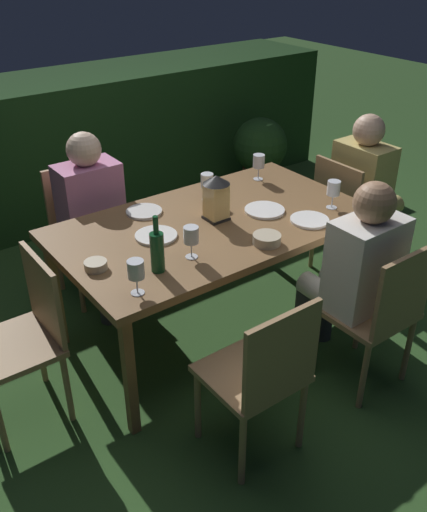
{
  "coord_description": "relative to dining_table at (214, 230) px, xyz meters",
  "views": [
    {
      "loc": [
        -1.69,
        -2.29,
        2.18
      ],
      "look_at": [
        0.0,
        0.0,
        0.53
      ],
      "focal_mm": 39.61,
      "sensor_mm": 36.0,
      "label": 1
    }
  ],
  "objects": [
    {
      "name": "chair_side_left_a",
      "position": [
        -0.4,
        -0.9,
        -0.22
      ],
      "size": [
        0.42,
        0.4,
        0.87
      ],
      "color": "#9E7A51",
      "rests_on": "ground"
    },
    {
      "name": "bowl_olives",
      "position": [
        0.07,
        -0.37,
        0.08
      ],
      "size": [
        0.15,
        0.15,
        0.05
      ],
      "color": "#BCAD8E",
      "rests_on": "dining_table"
    },
    {
      "name": "dining_table",
      "position": [
        0.0,
        0.0,
        0.0
      ],
      "size": [
        1.77,
        1.01,
        0.76
      ],
      "color": "brown",
      "rests_on": "ground"
    },
    {
      "name": "hedge_backdrop",
      "position": [
        0.0,
        2.23,
        -0.13
      ],
      "size": [
        5.23,
        0.86,
        1.14
      ],
      "primitive_type": "cube",
      "color": "#193816",
      "rests_on": "ground"
    },
    {
      "name": "plate_a",
      "position": [
        0.32,
        -0.07,
        0.06
      ],
      "size": [
        0.23,
        0.23,
        0.01
      ],
      "primitive_type": "cylinder",
      "color": "white",
      "rests_on": "dining_table"
    },
    {
      "name": "plate_d",
      "position": [
        0.44,
        -0.32,
        0.06
      ],
      "size": [
        0.22,
        0.22,
        0.01
      ],
      "primitive_type": "cylinder",
      "color": "white",
      "rests_on": "dining_table"
    },
    {
      "name": "wine_glass_b",
      "position": [
        0.67,
        -0.27,
        0.17
      ],
      "size": [
        0.08,
        0.08,
        0.17
      ],
      "color": "silver",
      "rests_on": "dining_table"
    },
    {
      "name": "chair_side_right_a",
      "position": [
        -0.4,
        0.9,
        -0.22
      ],
      "size": [
        0.42,
        0.4,
        0.87
      ],
      "color": "#9E7A51",
      "rests_on": "ground"
    },
    {
      "name": "chair_head_far",
      "position": [
        1.13,
        0.0,
        -0.22
      ],
      "size": [
        0.4,
        0.42,
        0.87
      ],
      "color": "#9E7A51",
      "rests_on": "ground"
    },
    {
      "name": "ground_plane",
      "position": [
        0.0,
        0.0,
        -0.7
      ],
      "size": [
        16.0,
        16.0,
        0.0
      ],
      "primitive_type": "plane",
      "color": "#2D5123"
    },
    {
      "name": "person_in_mustard",
      "position": [
        1.33,
        0.0,
        -0.06
      ],
      "size": [
        0.48,
        0.38,
        1.15
      ],
      "color": "tan",
      "rests_on": "ground"
    },
    {
      "name": "wine_glass_a",
      "position": [
        0.6,
        0.32,
        0.17
      ],
      "size": [
        0.08,
        0.08,
        0.17
      ],
      "color": "silver",
      "rests_on": "dining_table"
    },
    {
      "name": "lantern_centerpiece",
      "position": [
        0.03,
        0.01,
        0.2
      ],
      "size": [
        0.15,
        0.15,
        0.27
      ],
      "color": "black",
      "rests_on": "dining_table"
    },
    {
      "name": "side_table",
      "position": [
        -0.26,
        2.14,
        -0.26
      ],
      "size": [
        0.56,
        0.56,
        0.66
      ],
      "color": "brown",
      "rests_on": "ground"
    },
    {
      "name": "wine_glass_d",
      "position": [
        -0.71,
        -0.38,
        0.17
      ],
      "size": [
        0.08,
        0.08,
        0.17
      ],
      "color": "silver",
      "rests_on": "dining_table"
    },
    {
      "name": "person_in_pink",
      "position": [
        -0.4,
        0.7,
        -0.06
      ],
      "size": [
        0.38,
        0.47,
        1.15
      ],
      "color": "#C675A3",
      "rests_on": "ground"
    },
    {
      "name": "person_in_cream",
      "position": [
        0.4,
        -0.7,
        -0.06
      ],
      "size": [
        0.38,
        0.47,
        1.15
      ],
      "color": "white",
      "rests_on": "ground"
    },
    {
      "name": "wine_glass_c",
      "position": [
        -0.33,
        -0.26,
        0.17
      ],
      "size": [
        0.08,
        0.08,
        0.17
      ],
      "color": "silver",
      "rests_on": "dining_table"
    },
    {
      "name": "plate_b",
      "position": [
        -0.26,
        0.33,
        0.06
      ],
      "size": [
        0.21,
        0.21,
        0.01
      ],
      "primitive_type": "cylinder",
      "color": "silver",
      "rests_on": "dining_table"
    },
    {
      "name": "wine_glass_e",
      "position": [
        0.14,
        0.26,
        0.17
      ],
      "size": [
        0.08,
        0.08,
        0.17
      ],
      "color": "silver",
      "rests_on": "dining_table"
    },
    {
      "name": "bowl_bread",
      "position": [
        -0.76,
        -0.08,
        0.08
      ],
      "size": [
        0.11,
        0.11,
        0.04
      ],
      "color": "#BCAD8E",
      "rests_on": "dining_table"
    },
    {
      "name": "chair_head_near",
      "position": [
        -1.13,
        0.0,
        -0.22
      ],
      "size": [
        0.4,
        0.42,
        0.87
      ],
      "color": "#9E7A51",
      "rests_on": "ground"
    },
    {
      "name": "ice_bucket",
      "position": [
        -0.26,
        2.14,
        0.05
      ],
      "size": [
        0.26,
        0.26,
        0.34
      ],
      "color": "#B2B7BF",
      "rests_on": "side_table"
    },
    {
      "name": "green_bottle_on_table",
      "position": [
        -0.53,
        -0.27,
        0.16
      ],
      "size": [
        0.07,
        0.07,
        0.29
      ],
      "color": "#144723",
      "rests_on": "dining_table"
    },
    {
      "name": "chair_side_left_b",
      "position": [
        0.4,
        -0.9,
        -0.22
      ],
      "size": [
        0.42,
        0.4,
        0.87
      ],
      "color": "#9E7A51",
      "rests_on": "ground"
    },
    {
      "name": "potted_plant_by_hedge",
      "position": [
        1.52,
        1.36,
        -0.26
      ],
      "size": [
        0.48,
        0.48,
        0.76
      ],
      "color": "#9E5133",
      "rests_on": "ground"
    },
    {
      "name": "plate_c",
      "position": [
        -0.36,
        0.03,
        0.06
      ],
      "size": [
        0.23,
        0.23,
        0.01
      ],
      "primitive_type": "cylinder",
      "color": "white",
      "rests_on": "dining_table"
    }
  ]
}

